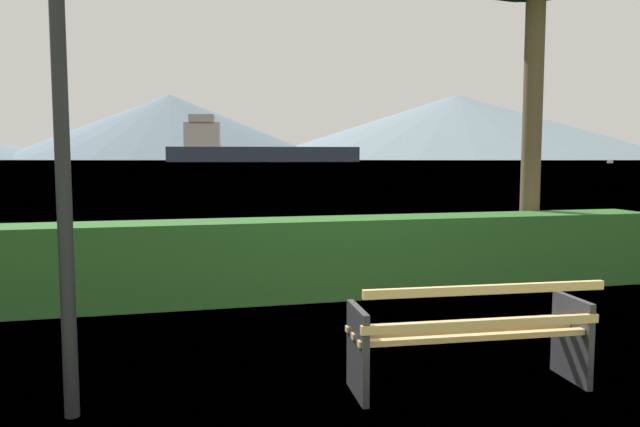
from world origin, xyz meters
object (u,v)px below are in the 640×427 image
(cargo_ship_large, at_px, (249,149))
(park_bench, at_px, (471,335))
(lamp_post, at_px, (58,46))
(fishing_boat_near, at_px, (610,161))

(cargo_ship_large, bearing_deg, park_bench, -96.91)
(park_bench, xyz_separation_m, lamp_post, (-2.90, 0.21, 2.07))
(park_bench, relative_size, lamp_post, 0.51)
(lamp_post, xyz_separation_m, cargo_ship_large, (32.09, 240.50, 2.65))
(fishing_boat_near, bearing_deg, park_bench, -129.48)
(lamp_post, relative_size, fishing_boat_near, 0.81)
(fishing_boat_near, bearing_deg, cargo_ship_large, 140.10)
(cargo_ship_large, xyz_separation_m, fishing_boat_near, (100.12, -83.73, -4.61))
(lamp_post, relative_size, cargo_ship_large, 0.05)
(cargo_ship_large, bearing_deg, lamp_post, -97.60)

